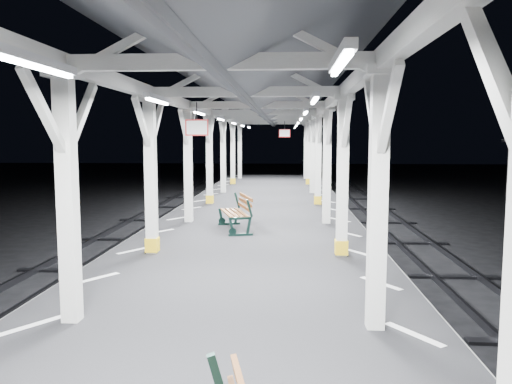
{
  "coord_description": "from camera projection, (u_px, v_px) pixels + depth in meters",
  "views": [
    {
      "loc": [
        0.85,
        -8.29,
        3.43
      ],
      "look_at": [
        0.15,
        3.14,
        2.2
      ],
      "focal_mm": 35.0,
      "sensor_mm": 36.0,
      "label": 1
    }
  ],
  "objects": [
    {
      "name": "hazard_stripes_left",
      "position": [
        96.0,
        278.0,
        8.69
      ],
      "size": [
        1.0,
        48.0,
        0.01
      ],
      "primitive_type": "cube",
      "color": "silver",
      "rests_on": "platform"
    },
    {
      "name": "canopy",
      "position": [
        235.0,
        69.0,
        8.15
      ],
      "size": [
        5.4,
        49.0,
        4.65
      ],
      "color": "silver",
      "rests_on": "platform"
    },
    {
      "name": "bench_mid",
      "position": [
        238.0,
        212.0,
        13.26
      ],
      "size": [
        1.09,
        1.83,
        0.93
      ],
      "rotation": [
        0.0,
        0.0,
        0.29
      ],
      "color": "black",
      "rests_on": "platform"
    },
    {
      "name": "ground",
      "position": [
        236.0,
        337.0,
        8.65
      ],
      "size": [
        120.0,
        120.0,
        0.0
      ],
      "primitive_type": "plane",
      "color": "black",
      "rests_on": "ground"
    },
    {
      "name": "platform",
      "position": [
        236.0,
        309.0,
        8.6
      ],
      "size": [
        6.0,
        50.0,
        1.0
      ],
      "primitive_type": "cube",
      "color": "black",
      "rests_on": "ground"
    },
    {
      "name": "hazard_stripes_right",
      "position": [
        381.0,
        283.0,
        8.39
      ],
      "size": [
        1.0,
        48.0,
        0.01
      ],
      "primitive_type": "cube",
      "color": "silver",
      "rests_on": "platform"
    }
  ]
}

